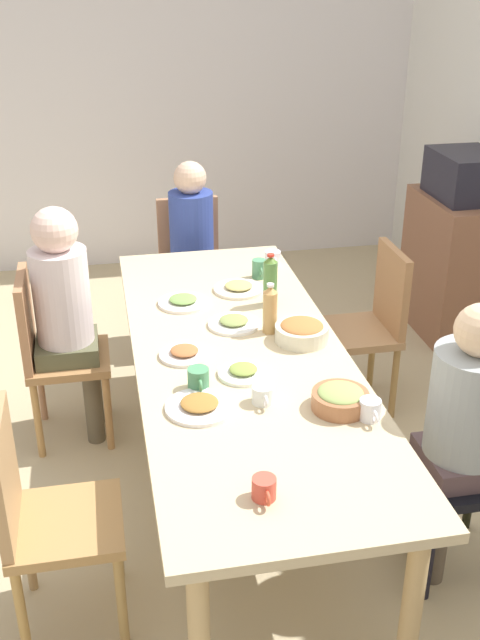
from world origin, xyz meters
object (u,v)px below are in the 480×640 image
Objects in this scene: person_3 at (465,417)px; plate_2 at (200,406)px; cup_5 at (259,269)px; cup_4 at (273,258)px; bottle_1 at (270,310)px; plate_5 at (234,323)px; microwave at (466,175)px; person_0 at (65,306)px; person_1 at (192,240)px; side_cabinet at (454,265)px; chair_2 at (41,511)px; chair_4 at (371,320)px; chair_1 at (191,263)px; plate_3 at (184,353)px; cup_3 at (264,489)px; plate_1 at (243,372)px; cup_1 at (263,395)px; bowl_1 at (340,398)px; bowl_0 at (302,331)px; plate_4 at (183,301)px; cup_2 at (370,410)px; chair_0 at (51,348)px; dining_table at (240,366)px; bottle_0 at (270,281)px; cup_0 at (198,379)px.

person_3 is 0.99m from plate_2.
cup_5 is at bearing 157.69° from plate_2.
bottle_1 is (0.78, -0.20, 0.07)m from cup_4.
plate_5 is 2.02m from microwave.
person_0 reaches higher than plate_5.
person_1 reaches higher than side_cabinet.
chair_2 and chair_4 have the same top height.
chair_1 reaches higher than plate_2.
chair_1 is at bearing 171.57° from plate_3.
cup_4 is at bearing 165.92° from cup_3.
bottle_1 reaches higher than plate_2.
chair_4 is (0.99, 0.83, 0.00)m from chair_1.
plate_3 is at bearing -60.33° from chair_4.
chair_2 is at bearing -62.47° from plate_1.
plate_3 is 0.49m from cup_1.
person_0 is at bearing -137.75° from bowl_1.
plate_1 is at bearing -18.98° from cup_4.
bottle_1 reaches higher than cup_3.
bottle_1 is at bearing -55.44° from chair_4.
bowl_1 reaches higher than plate_2.
cup_5 is (-0.73, -0.03, 0.00)m from bowl_0.
person_3 is 2.42× the size of microwave.
cup_3 is at bearing -14.08° from cup_4.
plate_4 is 1.13m from bowl_1.
cup_1 is 1.03× the size of cup_2.
chair_0 is 1.66m from chair_4.
chair_0 and chair_2 have the same top height.
plate_2 is 0.94m from plate_4.
dining_table is 1.04m from chair_4.
cup_5 is at bearing -177.58° from bowl_0.
chair_0 is at bearing -90.00° from person_0.
cup_5 is (-1.19, 0.25, 0.01)m from cup_1.
cup_5 is 1.57m from microwave.
cup_3 is 1.05× the size of cup_5.
bottle_1 is (-0.77, -0.57, 0.14)m from person_3.
person_1 reaches higher than plate_2.
cup_4 is 0.47× the size of bottle_0.
person_3 is 9.67× the size of cup_0.
cup_3 is (0.45, -0.39, -0.01)m from bowl_1.
person_0 reaches higher than bottle_0.
chair_4 is at bearing 90.00° from person_0.
cup_4 is at bearing 145.49° from cup_5.
cup_5 is (-0.78, 0.25, 0.12)m from dining_table.
bowl_1 reaches higher than plate_4.
plate_4 is 1.48m from cup_3.
chair_4 is at bearing 136.00° from bowl_0.
person_1 reaches higher than plate_4.
chair_1 is 1.60m from bowl_0.
person_0 is 1.02m from bottle_1.
cup_3 is at bearing -68.00° from person_3.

